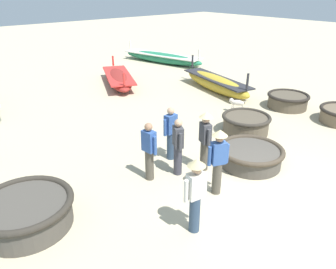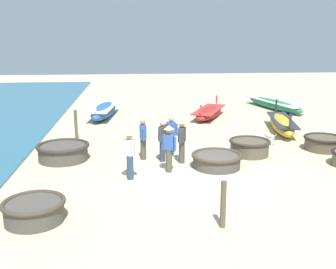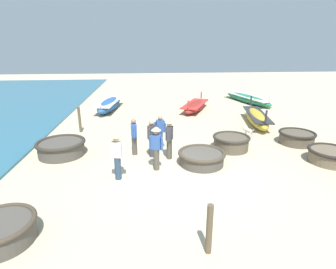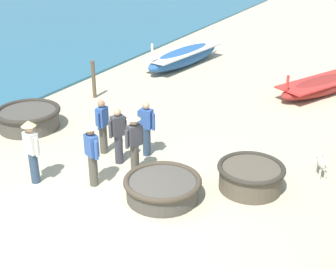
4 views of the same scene
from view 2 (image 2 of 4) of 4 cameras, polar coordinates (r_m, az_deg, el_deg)
The scene contains 19 objects.
ground_plane at distance 13.52m, azimuth 4.73°, elevation -5.93°, with size 80.00×80.00×0.00m, color #C6B793.
coracle_weathered at distance 14.32m, azimuth 7.07°, elevation -3.66°, with size 1.84×1.84×0.52m.
coracle_tilted at distance 16.02m, azimuth 11.73°, elevation -1.75°, with size 1.64×1.64×0.63m.
coracle_beside_post at distance 10.72m, azimuth -18.86°, elevation -10.32°, with size 1.61×1.61×0.56m.
coracle_front_left at distance 17.66m, azimuth 21.67°, elevation -1.10°, with size 1.66×1.66×0.58m.
coracle_nearest at distance 15.57m, azimuth -14.96°, elevation -2.36°, with size 2.00×2.00×0.64m.
long_boat_ochre_hull at distance 23.66m, azimuth -9.30°, elevation 3.47°, with size 1.76×4.98×1.42m.
long_boat_white_hull at distance 23.35m, azimuth 5.97°, elevation 3.22°, with size 2.82×4.34×1.07m.
long_boat_green_hull at distance 27.02m, azimuth 15.15°, elevation 4.28°, with size 2.40×6.00×1.14m.
long_boat_red_hull at distance 20.52m, azimuth 16.18°, elevation 1.47°, with size 1.92×4.72×1.31m.
fisherman_with_hat at distance 15.01m, azimuth -3.63°, elevation -0.58°, with size 0.25×0.53×1.57m.
fisherman_standing_left at distance 14.78m, azimuth -0.81°, elevation -0.79°, with size 0.35×0.48×1.57m.
fisherman_hauling at distance 15.54m, azimuth 0.45°, elevation -0.06°, with size 0.53×0.24×1.57m.
fisherman_by_coracle at distance 14.54m, azimuth 2.02°, elevation -0.54°, with size 0.36×0.50×1.67m.
fisherman_standing_right at distance 12.90m, azimuth -5.58°, elevation -2.45°, with size 0.52×0.36×1.67m.
fisherman_crouching at distance 13.55m, azimuth 0.14°, elevation -1.60°, with size 0.50×0.36×1.67m.
dog at distance 17.78m, azimuth 14.47°, elevation -0.27°, with size 0.43×0.62×0.55m.
mooring_post_inland at distance 18.56m, azimuth -13.21°, elevation 1.38°, with size 0.14×0.14×1.38m, color brown.
mooring_post_shoreline at distance 9.82m, azimuth 8.01°, elevation -10.02°, with size 0.14×0.14×1.21m, color brown.
Camera 2 is at (-2.35, -12.52, 4.53)m, focal length 42.00 mm.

